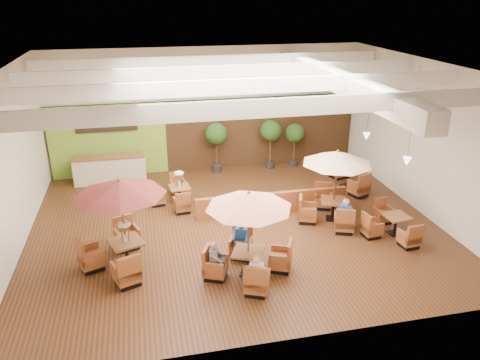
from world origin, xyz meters
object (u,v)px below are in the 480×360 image
object	(u,v)px
service_counter	(110,169)
table_2	(334,170)
table_5	(348,178)
topiary_2	(295,135)
table_4	(388,226)
topiary_1	(271,133)
topiary_0	(216,136)
booth_divider	(272,203)
table_1	(249,219)
diner_3	(345,212)
diner_1	(241,236)
diner_2	(215,256)
diner_0	(257,270)
table_0	(119,205)
diner_4	(345,212)
table_3	(174,193)

from	to	relation	value
service_counter	table_2	size ratio (longest dim) A/B	1.09
table_5	topiary_2	size ratio (longest dim) A/B	1.40
table_4	topiary_1	world-z (taller)	topiary_1
table_4	topiary_0	size ratio (longest dim) A/B	1.03
booth_divider	topiary_0	size ratio (longest dim) A/B	2.50
service_counter	topiary_1	world-z (taller)	topiary_1
table_1	table_5	xyz separation A→B (m)	(5.64, 5.51, -1.42)
service_counter	diner_3	size ratio (longest dim) A/B	3.72
topiary_2	diner_1	xyz separation A→B (m)	(-4.19, -7.40, -0.79)
booth_divider	table_5	xyz separation A→B (m)	(3.82, 1.74, -0.01)
diner_1	diner_2	xyz separation A→B (m)	(-0.97, -0.97, -0.01)
diner_0	diner_2	distance (m)	1.37
table_4	diner_0	xyz separation A→B (m)	(-5.17, -2.25, 0.42)
diner_2	topiary_2	bearing A→B (deg)	163.69
table_0	diner_4	xyz separation A→B (m)	(7.32, 0.53, -1.27)
table_5	diner_3	world-z (taller)	diner_3
table_1	topiary_0	bearing A→B (deg)	110.27
diner_2	diner_4	bearing A→B (deg)	125.88
table_1	table_0	bearing A→B (deg)	-175.81
service_counter	table_2	distance (m)	9.66
topiary_2	diner_3	size ratio (longest dim) A/B	2.53
table_1	table_4	distance (m)	5.53
table_0	diner_3	distance (m)	7.44
table_2	table_3	size ratio (longest dim) A/B	1.18
diner_1	diner_4	xyz separation A→B (m)	(3.79, 0.82, 0.00)
table_5	topiary_0	size ratio (longest dim) A/B	1.24
table_2	table_5	world-z (taller)	table_2
topiary_1	diner_0	bearing A→B (deg)	-107.95
diner_2	diner_3	distance (m)	5.09
table_0	table_5	size ratio (longest dim) A/B	1.03
booth_divider	table_4	world-z (taller)	table_4
table_1	topiary_1	xyz separation A→B (m)	(3.03, 8.37, -0.11)
table_2	table_0	bearing A→B (deg)	-147.83
diner_0	diner_2	xyz separation A→B (m)	(-0.97, 0.97, -0.01)
topiary_2	diner_1	size ratio (longest dim) A/B	2.78
table_1	diner_4	xyz separation A→B (m)	(3.79, 1.79, -1.07)
table_4	diner_1	size ratio (longest dim) A/B	3.22
table_3	diner_1	distance (m)	4.72
diner_3	table_2	bearing A→B (deg)	118.88
table_0	topiary_1	distance (m)	9.67
table_5	diner_4	bearing A→B (deg)	-135.71
table_4	diner_2	distance (m)	6.29
table_4	table_5	xyz separation A→B (m)	(0.46, 4.24, 0.06)
table_3	diner_4	bearing A→B (deg)	-38.80
table_2	table_1	bearing A→B (deg)	-123.03
diner_1	service_counter	bearing A→B (deg)	-30.11
diner_1	diner_3	xyz separation A→B (m)	(3.79, 0.82, 0.03)
table_5	diner_3	distance (m)	4.18
table_4	diner_1	bearing A→B (deg)	177.93
table_3	topiary_0	world-z (taller)	topiary_0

